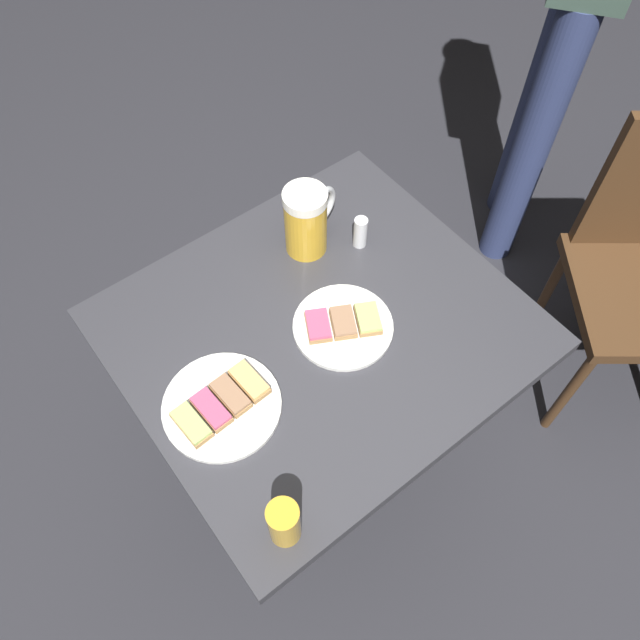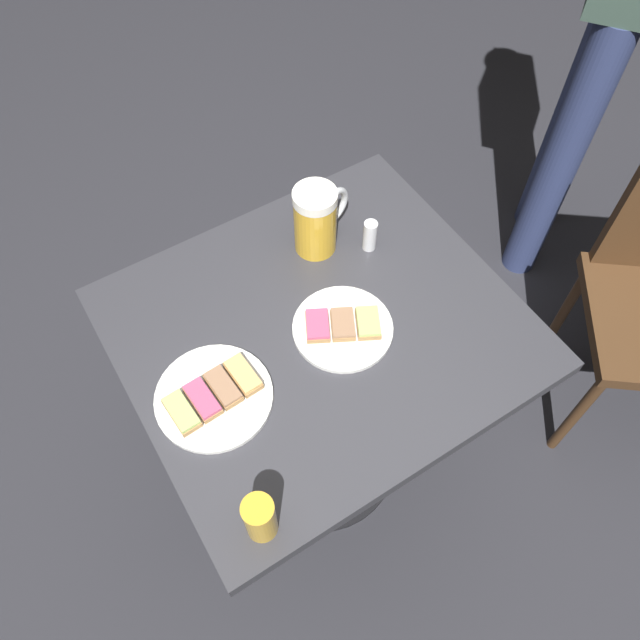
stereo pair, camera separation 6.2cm
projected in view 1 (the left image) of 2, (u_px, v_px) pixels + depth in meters
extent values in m
plane|color=#28282D|center=(320.00, 455.00, 1.80)|extent=(6.00, 6.00, 0.00)
cylinder|color=black|center=(320.00, 454.00, 1.79)|extent=(0.44, 0.44, 0.01)
cylinder|color=black|center=(320.00, 403.00, 1.51)|extent=(0.09, 0.09, 0.67)
cube|color=#333338|center=(320.00, 330.00, 1.23)|extent=(0.67, 0.75, 0.04)
cylinder|color=white|center=(343.00, 326.00, 1.20)|extent=(0.20, 0.20, 0.01)
cube|color=#9E7547|center=(318.00, 327.00, 1.19)|extent=(0.08, 0.07, 0.01)
cube|color=#BC4C70|center=(318.00, 324.00, 1.18)|extent=(0.08, 0.07, 0.01)
cube|color=#9E7547|center=(343.00, 323.00, 1.19)|extent=(0.08, 0.07, 0.01)
cube|color=#997051|center=(343.00, 321.00, 1.19)|extent=(0.08, 0.07, 0.01)
cube|color=#9E7547|center=(368.00, 320.00, 1.20)|extent=(0.08, 0.07, 0.01)
cube|color=#ADC66B|center=(368.00, 317.00, 1.19)|extent=(0.08, 0.07, 0.01)
cylinder|color=white|center=(222.00, 406.00, 1.11)|extent=(0.22, 0.22, 0.01)
cube|color=#9E7547|center=(192.00, 425.00, 1.08)|extent=(0.08, 0.04, 0.01)
cube|color=#ADC66B|center=(191.00, 423.00, 1.07)|extent=(0.08, 0.04, 0.01)
cube|color=#9E7547|center=(211.00, 410.00, 1.09)|extent=(0.08, 0.04, 0.01)
cube|color=#BC4C70|center=(211.00, 408.00, 1.09)|extent=(0.08, 0.04, 0.01)
cube|color=#9E7547|center=(231.00, 396.00, 1.11)|extent=(0.08, 0.04, 0.01)
cube|color=#997051|center=(230.00, 394.00, 1.10)|extent=(0.08, 0.04, 0.01)
cube|color=#9E7547|center=(249.00, 382.00, 1.13)|extent=(0.08, 0.04, 0.01)
cube|color=#E5B266|center=(249.00, 380.00, 1.12)|extent=(0.08, 0.04, 0.01)
cylinder|color=gold|center=(306.00, 225.00, 1.26)|extent=(0.09, 0.09, 0.14)
cylinder|color=white|center=(305.00, 198.00, 1.20)|extent=(0.09, 0.09, 0.02)
torus|color=silver|center=(322.00, 206.00, 1.28)|extent=(0.04, 0.09, 0.09)
cylinder|color=gold|center=(284.00, 523.00, 0.95)|extent=(0.05, 0.05, 0.10)
cylinder|color=silver|center=(360.00, 232.00, 1.29)|extent=(0.03, 0.03, 0.07)
cylinder|color=#472D19|center=(569.00, 392.00, 1.68)|extent=(0.03, 0.03, 0.42)
cylinder|color=#472D19|center=(546.00, 296.00, 1.85)|extent=(0.03, 0.03, 0.42)
cylinder|color=navy|center=(530.00, 150.00, 1.85)|extent=(0.11, 0.11, 0.91)
cylinder|color=navy|center=(537.00, 104.00, 1.96)|extent=(0.11, 0.11, 0.91)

